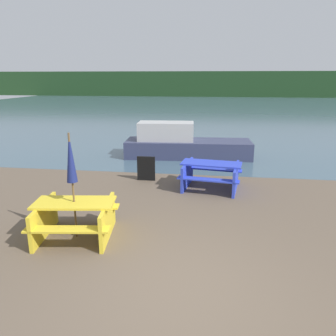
{
  "coord_description": "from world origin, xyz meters",
  "views": [
    {
      "loc": [
        0.45,
        -4.17,
        3.09
      ],
      "look_at": [
        -0.66,
        3.8,
        0.85
      ],
      "focal_mm": 35.0,
      "sensor_mm": 36.0,
      "label": 1
    }
  ],
  "objects_px": {
    "picnic_table_blue": "(211,173)",
    "umbrella_navy": "(71,160)",
    "picnic_table_yellow": "(75,216)",
    "signboard": "(146,168)",
    "boat": "(183,144)"
  },
  "relations": [
    {
      "from": "picnic_table_blue",
      "to": "umbrella_navy",
      "type": "xyz_separation_m",
      "value": [
        -2.63,
        -3.35,
        1.14
      ]
    },
    {
      "from": "picnic_table_yellow",
      "to": "signboard",
      "type": "height_order",
      "value": "signboard"
    },
    {
      "from": "picnic_table_yellow",
      "to": "picnic_table_blue",
      "type": "xyz_separation_m",
      "value": [
        2.63,
        3.35,
        0.01
      ]
    },
    {
      "from": "picnic_table_blue",
      "to": "signboard",
      "type": "height_order",
      "value": "picnic_table_blue"
    },
    {
      "from": "picnic_table_yellow",
      "to": "boat",
      "type": "distance_m",
      "value": 7.24
    },
    {
      "from": "signboard",
      "to": "picnic_table_blue",
      "type": "bearing_deg",
      "value": -14.1
    },
    {
      "from": "signboard",
      "to": "picnic_table_yellow",
      "type": "bearing_deg",
      "value": -99.4
    },
    {
      "from": "picnic_table_blue",
      "to": "signboard",
      "type": "relative_size",
      "value": 2.46
    },
    {
      "from": "umbrella_navy",
      "to": "signboard",
      "type": "height_order",
      "value": "umbrella_navy"
    },
    {
      "from": "picnic_table_yellow",
      "to": "umbrella_navy",
      "type": "bearing_deg",
      "value": 90.0
    },
    {
      "from": "picnic_table_blue",
      "to": "umbrella_navy",
      "type": "relative_size",
      "value": 0.88
    },
    {
      "from": "signboard",
      "to": "umbrella_navy",
      "type": "bearing_deg",
      "value": -99.4
    },
    {
      "from": "umbrella_navy",
      "to": "picnic_table_yellow",
      "type": "bearing_deg",
      "value": -90.0
    },
    {
      "from": "picnic_table_yellow",
      "to": "umbrella_navy",
      "type": "distance_m",
      "value": 1.15
    },
    {
      "from": "picnic_table_yellow",
      "to": "boat",
      "type": "bearing_deg",
      "value": 78.4
    }
  ]
}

